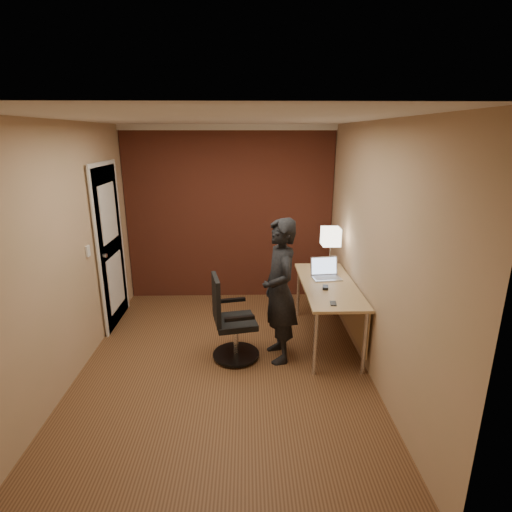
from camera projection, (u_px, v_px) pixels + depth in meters
name	position (u px, v px, depth m)	size (l,w,h in m)	color
room	(208.00, 212.00, 5.35)	(4.00, 4.00, 4.00)	brown
desk	(334.00, 294.00, 4.61)	(0.60, 1.50, 0.73)	tan
desk_lamp	(331.00, 237.00, 4.95)	(0.22, 0.22, 0.54)	silver
laptop	(325.00, 272.00, 4.76)	(0.36, 0.29, 0.23)	silver
mouse	(325.00, 287.00, 4.41)	(0.06, 0.10, 0.03)	black
phone	(333.00, 303.00, 4.02)	(0.06, 0.12, 0.01)	black
office_chair	(230.00, 324.00, 4.29)	(0.51, 0.57, 0.94)	black
person	(280.00, 291.00, 4.21)	(0.57, 0.37, 1.56)	black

